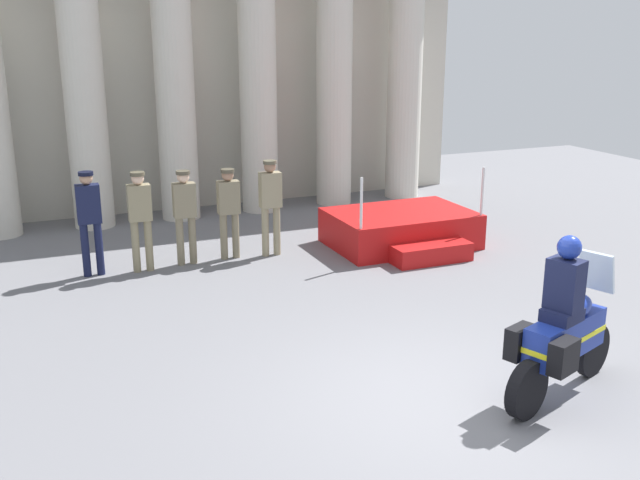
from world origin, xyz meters
TOP-DOWN VIEW (x-y plane):
  - ground_plane at (0.00, 0.00)m, footprint 28.00×28.00m
  - colonnade_backdrop at (-0.83, 9.64)m, footprint 14.18×1.66m
  - reviewing_stand at (2.54, 5.41)m, footprint 2.63×2.30m
  - officer_in_row_0 at (-3.05, 5.92)m, footprint 0.39×0.24m
  - officer_in_row_1 at (-2.24, 5.82)m, footprint 0.39×0.24m
  - officer_in_row_2 at (-1.47, 5.91)m, footprint 0.39×0.24m
  - officer_in_row_3 at (-0.67, 5.94)m, footprint 0.39×0.24m
  - officer_in_row_4 at (0.07, 5.83)m, footprint 0.39×0.24m
  - motorcycle_with_rider at (1.25, -0.49)m, footprint 2.00×0.99m

SIDE VIEW (x-z plane):
  - ground_plane at x=0.00m, z-range 0.00..0.00m
  - reviewing_stand at x=2.54m, z-range -0.46..1.10m
  - motorcycle_with_rider at x=1.25m, z-range -0.16..1.74m
  - officer_in_row_3 at x=-0.67m, z-range 0.15..1.78m
  - officer_in_row_2 at x=-1.47m, z-range 0.15..1.81m
  - officer_in_row_1 at x=-2.24m, z-range 0.16..1.88m
  - officer_in_row_4 at x=0.07m, z-range 0.16..1.91m
  - officer_in_row_0 at x=-3.05m, z-range 0.16..1.93m
  - colonnade_backdrop at x=-0.83m, z-range 0.18..6.39m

